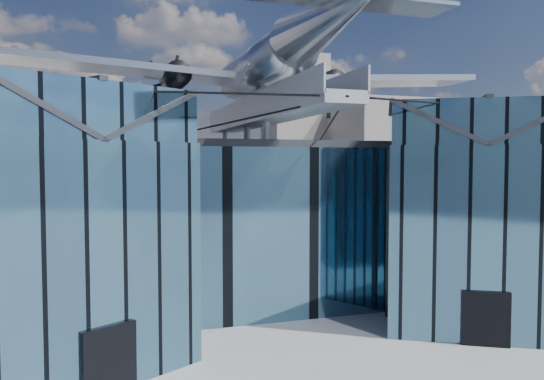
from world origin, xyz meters
name	(u,v)px	position (x,y,z in m)	size (l,w,h in m)	color
ground_plane	(284,335)	(0.00, 0.00, 0.00)	(120.00, 120.00, 0.00)	gray
museum	(253,214)	(0.00, 5.82, 5.54)	(32.88, 24.50, 17.60)	teal
bg_towers	(176,153)	(1.45, 50.49, 10.01)	(77.00, 24.50, 26.00)	slate
tree_side_e	(537,233)	(21.33, 5.58, 3.52)	(4.29, 4.29, 5.21)	#312113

